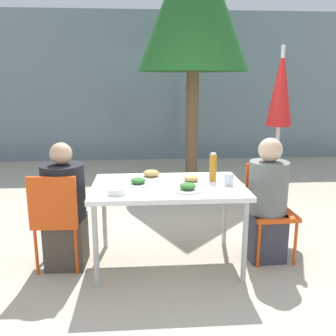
{
  "coord_description": "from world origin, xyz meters",
  "views": [
    {
      "loc": [
        -0.23,
        -3.15,
        1.63
      ],
      "look_at": [
        0.0,
        0.0,
        0.9
      ],
      "focal_mm": 40.0,
      "sensor_mm": 36.0,
      "label": 1
    }
  ],
  "objects_px": {
    "closed_umbrella": "(280,101)",
    "chair_left": "(57,214)",
    "chair_right": "(269,203)",
    "salad_bowl": "(117,191)",
    "drinking_cup": "(229,179)",
    "person_left": "(65,210)",
    "bottle": "(213,167)",
    "person_right": "(267,204)"
  },
  "relations": [
    {
      "from": "closed_umbrella",
      "to": "salad_bowl",
      "type": "bearing_deg",
      "value": -146.59
    },
    {
      "from": "person_left",
      "to": "bottle",
      "type": "relative_size",
      "value": 4.37
    },
    {
      "from": "bottle",
      "to": "person_left",
      "type": "bearing_deg",
      "value": -177.02
    },
    {
      "from": "person_left",
      "to": "closed_umbrella",
      "type": "distance_m",
      "value": 2.53
    },
    {
      "from": "chair_right",
      "to": "chair_left",
      "type": "bearing_deg",
      "value": 2.57
    },
    {
      "from": "drinking_cup",
      "to": "chair_left",
      "type": "bearing_deg",
      "value": 179.77
    },
    {
      "from": "person_right",
      "to": "salad_bowl",
      "type": "xyz_separation_m",
      "value": [
        -1.34,
        -0.28,
        0.24
      ]
    },
    {
      "from": "chair_right",
      "to": "drinking_cup",
      "type": "relative_size",
      "value": 8.59
    },
    {
      "from": "chair_left",
      "to": "drinking_cup",
      "type": "xyz_separation_m",
      "value": [
        1.49,
        -0.01,
        0.28
      ]
    },
    {
      "from": "chair_left",
      "to": "closed_umbrella",
      "type": "height_order",
      "value": "closed_umbrella"
    },
    {
      "from": "person_left",
      "to": "bottle",
      "type": "distance_m",
      "value": 1.37
    },
    {
      "from": "salad_bowl",
      "to": "person_right",
      "type": "bearing_deg",
      "value": 11.87
    },
    {
      "from": "person_right",
      "to": "closed_umbrella",
      "type": "bearing_deg",
      "value": -116.11
    },
    {
      "from": "bottle",
      "to": "salad_bowl",
      "type": "xyz_separation_m",
      "value": [
        -0.84,
        -0.35,
        -0.1
      ]
    },
    {
      "from": "bottle",
      "to": "salad_bowl",
      "type": "relative_size",
      "value": 1.68
    },
    {
      "from": "person_right",
      "to": "salad_bowl",
      "type": "bearing_deg",
      "value": 9.66
    },
    {
      "from": "chair_right",
      "to": "salad_bowl",
      "type": "height_order",
      "value": "chair_right"
    },
    {
      "from": "salad_bowl",
      "to": "chair_left",
      "type": "bearing_deg",
      "value": 159.25
    },
    {
      "from": "drinking_cup",
      "to": "person_right",
      "type": "bearing_deg",
      "value": 12.44
    },
    {
      "from": "closed_umbrella",
      "to": "chair_left",
      "type": "bearing_deg",
      "value": -157.56
    },
    {
      "from": "chair_left",
      "to": "bottle",
      "type": "bearing_deg",
      "value": 8.23
    },
    {
      "from": "chair_left",
      "to": "drinking_cup",
      "type": "height_order",
      "value": "chair_left"
    },
    {
      "from": "person_left",
      "to": "person_right",
      "type": "xyz_separation_m",
      "value": [
        1.82,
        0.0,
        0.02
      ]
    },
    {
      "from": "chair_left",
      "to": "person_left",
      "type": "bearing_deg",
      "value": 58.02
    },
    {
      "from": "chair_right",
      "to": "salad_bowl",
      "type": "relative_size",
      "value": 5.71
    },
    {
      "from": "person_left",
      "to": "salad_bowl",
      "type": "distance_m",
      "value": 0.61
    },
    {
      "from": "closed_umbrella",
      "to": "bottle",
      "type": "distance_m",
      "value": 1.3
    },
    {
      "from": "chair_left",
      "to": "person_right",
      "type": "distance_m",
      "value": 1.88
    },
    {
      "from": "person_right",
      "to": "bottle",
      "type": "distance_m",
      "value": 0.6
    },
    {
      "from": "person_left",
      "to": "salad_bowl",
      "type": "xyz_separation_m",
      "value": [
        0.48,
        -0.28,
        0.25
      ]
    },
    {
      "from": "chair_right",
      "to": "closed_umbrella",
      "type": "distance_m",
      "value": 1.23
    },
    {
      "from": "chair_left",
      "to": "bottle",
      "type": "distance_m",
      "value": 1.43
    },
    {
      "from": "bottle",
      "to": "chair_right",
      "type": "bearing_deg",
      "value": 1.47
    },
    {
      "from": "bottle",
      "to": "drinking_cup",
      "type": "height_order",
      "value": "bottle"
    },
    {
      "from": "person_right",
      "to": "closed_umbrella",
      "type": "height_order",
      "value": "closed_umbrella"
    },
    {
      "from": "chair_right",
      "to": "person_right",
      "type": "xyz_separation_m",
      "value": [
        -0.05,
        -0.08,
        0.02
      ]
    },
    {
      "from": "person_left",
      "to": "drinking_cup",
      "type": "distance_m",
      "value": 1.47
    },
    {
      "from": "person_left",
      "to": "salad_bowl",
      "type": "height_order",
      "value": "person_left"
    },
    {
      "from": "person_left",
      "to": "drinking_cup",
      "type": "height_order",
      "value": "person_left"
    },
    {
      "from": "bottle",
      "to": "chair_left",
      "type": "bearing_deg",
      "value": -173.91
    },
    {
      "from": "person_right",
      "to": "person_left",
      "type": "bearing_deg",
      "value": -2.18
    },
    {
      "from": "closed_umbrella",
      "to": "person_left",
      "type": "bearing_deg",
      "value": -158.82
    }
  ]
}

